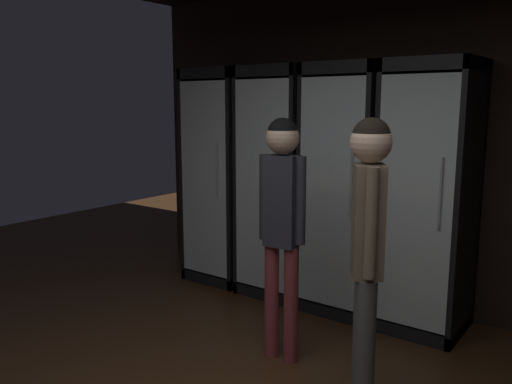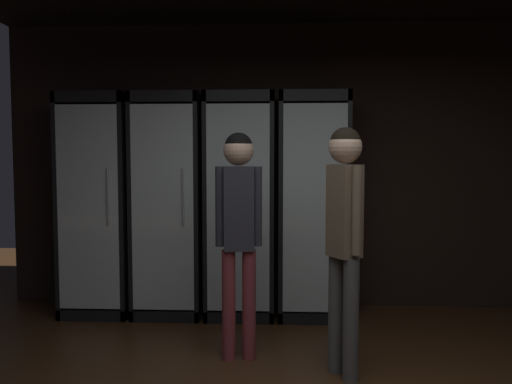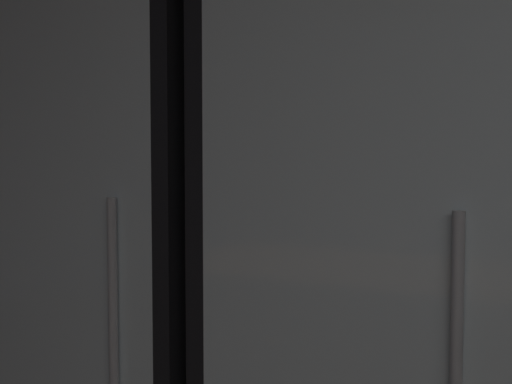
% 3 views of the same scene
% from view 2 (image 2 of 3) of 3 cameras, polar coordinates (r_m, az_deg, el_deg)
% --- Properties ---
extents(wall_back, '(6.00, 0.06, 2.80)m').
position_cam_2_polar(wall_back, '(5.09, 5.71, 2.92)').
color(wall_back, black).
rests_on(wall_back, ground).
extents(cooler_far_left, '(0.63, 0.65, 2.07)m').
position_cam_2_polar(cooler_far_left, '(5.08, -17.00, -1.66)').
color(cooler_far_left, black).
rests_on(cooler_far_left, ground).
extents(cooler_left, '(0.63, 0.65, 2.07)m').
position_cam_2_polar(cooler_left, '(4.90, -9.57, -1.59)').
color(cooler_left, black).
rests_on(cooler_left, ground).
extents(cooler_center, '(0.63, 0.65, 2.07)m').
position_cam_2_polar(cooler_center, '(4.80, -1.69, -1.66)').
color(cooler_center, black).
rests_on(cooler_center, ground).
extents(cooler_right, '(0.63, 0.65, 2.07)m').
position_cam_2_polar(cooler_right, '(4.79, 6.36, -1.82)').
color(cooler_right, black).
rests_on(cooler_right, ground).
extents(shopper_near, '(0.34, 0.22, 1.66)m').
position_cam_2_polar(shopper_near, '(3.66, -1.97, -2.69)').
color(shopper_near, brown).
rests_on(shopper_near, ground).
extents(shopper_far, '(0.24, 0.28, 1.68)m').
position_cam_2_polar(shopper_far, '(3.42, 9.95, -3.37)').
color(shopper_far, '#4C4C4C').
rests_on(shopper_far, ground).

